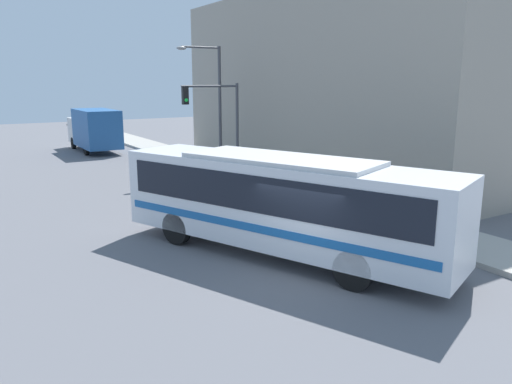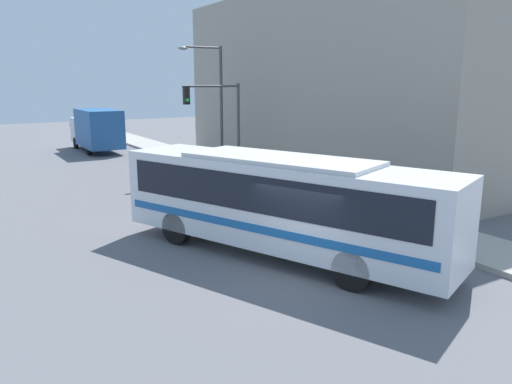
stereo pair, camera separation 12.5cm
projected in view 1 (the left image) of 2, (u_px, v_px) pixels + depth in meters
ground_plane at (309, 275)px, 13.91m from camera, size 120.00×120.00×0.00m
sidewalk at (196, 160)px, 33.51m from camera, size 2.71×70.00×0.17m
building_facade at (324, 85)px, 28.09m from camera, size 6.00×22.20×10.17m
city_bus at (280, 199)px, 15.09m from camera, size 6.33×10.96×3.09m
delivery_truck at (94, 129)px, 38.08m from camera, size 2.47×7.31×3.22m
fire_hydrant at (341, 201)px, 20.16m from camera, size 0.23×0.31×0.75m
traffic_light_pole at (218, 113)px, 26.23m from camera, size 3.28×0.35×5.02m
street_lamp at (214, 98)px, 28.34m from camera, size 2.65×0.28×7.04m
pedestrian_near_corner at (361, 191)px, 20.00m from camera, size 0.34×0.34×1.61m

